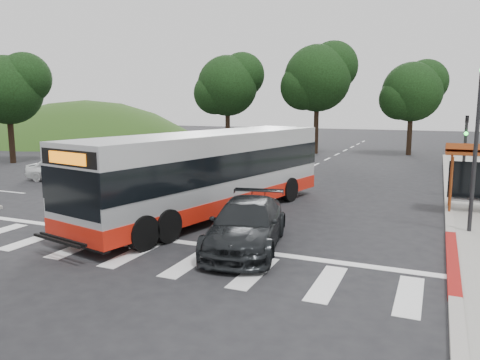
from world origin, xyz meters
The scene contains 15 objects.
ground centered at (0.00, 0.00, 0.00)m, with size 140.00×140.00×0.00m, color black.
curb_east centered at (9.00, 8.00, 0.07)m, with size 0.30×40.00×0.15m, color #9E9991.
curb_east_red centered at (9.00, -2.00, 0.08)m, with size 0.32×6.00×0.15m, color maroon.
hillside_nw centered at (-32.00, 30.00, 0.00)m, with size 44.00×44.00×10.00m, color #224616.
crosswalk_ladder centered at (0.00, -5.00, 0.01)m, with size 18.00×2.60×0.01m, color silver.
traffic_signal_ne_tall centered at (9.60, 1.49, 3.88)m, with size 0.18×0.37×6.50m.
traffic_signal_ne_short centered at (9.60, 8.49, 2.48)m, with size 0.18×0.37×4.00m.
tree_north_a centered at (-1.92, 26.07, 6.92)m, with size 6.60×6.15×10.17m.
tree_north_b centered at (6.07, 28.06, 5.66)m, with size 5.72×5.33×8.43m.
tree_north_c centered at (-9.92, 24.06, 6.29)m, with size 6.16×5.74×9.30m.
tree_west_a centered at (-21.93, 10.06, 5.66)m, with size 5.72×5.33×8.43m.
transit_bus centered at (-0.13, 0.61, 1.70)m, with size 2.85×13.13×3.39m, color #BBBDC0, non-canonical shape.
pedestrian centered at (-0.55, -4.44, 0.91)m, with size 0.66×0.44×1.82m, color white.
dark_sedan centered at (2.97, -3.05, 0.77)m, with size 2.15×5.28×1.53m, color black.
west_car_white centered at (-12.29, 4.80, 0.67)m, with size 1.58×3.92×1.34m, color silver.
Camera 1 is at (8.40, -16.36, 4.55)m, focal length 35.00 mm.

